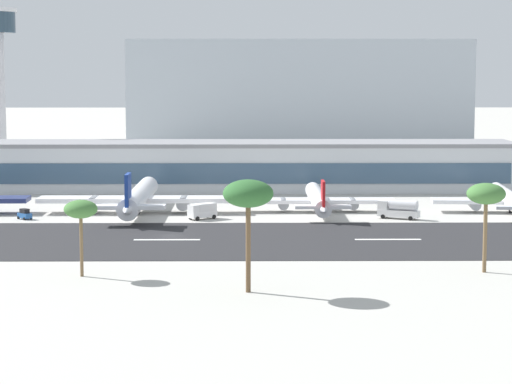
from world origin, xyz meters
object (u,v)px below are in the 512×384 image
(airliner_red_tail_gate_2, at_px, (318,200))
(airliner_blue_tail_gate_3, at_px, (511,200))
(distant_hotel_block, at_px, (299,95))
(palm_tree_3, at_px, (81,210))
(service_box_truck_0, at_px, (202,211))
(palm_tree_0, at_px, (248,195))
(service_fuel_truck_1, at_px, (399,209))
(airliner_navy_tail_gate_1, at_px, (138,198))
(service_baggage_tug_2, at_px, (25,214))
(terminal_building, at_px, (231,166))
(palm_tree_1, at_px, (486,195))

(airliner_red_tail_gate_2, distance_m, airliner_blue_tail_gate_3, 41.42)
(distant_hotel_block, bearing_deg, airliner_blue_tail_gate_3, -78.84)
(airliner_blue_tail_gate_3, xyz_separation_m, palm_tree_3, (-81.41, -69.00, 7.19))
(service_box_truck_0, relative_size, palm_tree_0, 0.40)
(service_fuel_truck_1, xyz_separation_m, palm_tree_3, (-55.96, -60.18, 7.89))
(service_fuel_truck_1, distance_m, palm_tree_0, 78.87)
(airliner_blue_tail_gate_3, distance_m, service_box_truck_0, 66.67)
(airliner_red_tail_gate_2, xyz_separation_m, airliner_blue_tail_gate_3, (41.39, -1.55, 0.04))
(airliner_navy_tail_gate_1, bearing_deg, service_baggage_tug_2, 110.65)
(terminal_building, bearing_deg, service_baggage_tug_2, -127.53)
(palm_tree_1, bearing_deg, distant_hotel_block, 93.57)
(service_box_truck_0, distance_m, palm_tree_0, 72.92)
(service_box_truck_0, height_order, palm_tree_0, palm_tree_0)
(airliner_navy_tail_gate_1, bearing_deg, service_fuel_truck_1, -98.79)
(airliner_navy_tail_gate_1, bearing_deg, airliner_red_tail_gate_2, -87.23)
(airliner_blue_tail_gate_3, bearing_deg, terminal_building, 57.41)
(service_box_truck_0, relative_size, service_baggage_tug_2, 1.83)
(palm_tree_1, bearing_deg, service_box_truck_0, 128.25)
(service_box_truck_0, distance_m, palm_tree_1, 73.77)
(airliner_navy_tail_gate_1, distance_m, service_box_truck_0, 16.66)
(service_fuel_truck_1, height_order, palm_tree_1, palm_tree_1)
(airliner_navy_tail_gate_1, relative_size, service_fuel_truck_1, 5.69)
(airliner_red_tail_gate_2, xyz_separation_m, palm_tree_1, (20.58, -67.91, 9.11))
(distant_hotel_block, bearing_deg, airliner_red_tail_gate_2, -91.52)
(airliner_red_tail_gate_2, bearing_deg, airliner_blue_tail_gate_3, -91.97)
(airliner_navy_tail_gate_1, xyz_separation_m, airliner_blue_tail_gate_3, (80.19, 0.28, -0.59))
(airliner_navy_tail_gate_1, bearing_deg, palm_tree_0, -163.56)
(airliner_red_tail_gate_2, height_order, service_box_truck_0, airliner_red_tail_gate_2)
(palm_tree_1, bearing_deg, service_fuel_truck_1, 94.61)
(distant_hotel_block, height_order, palm_tree_1, distant_hotel_block)
(airliner_blue_tail_gate_3, xyz_separation_m, palm_tree_0, (-56.68, -80.33, 10.77))
(terminal_building, distance_m, palm_tree_0, 126.41)
(distant_hotel_block, xyz_separation_m, palm_tree_3, (-44.90, -254.10, -11.38))
(airliner_navy_tail_gate_1, relative_size, service_baggage_tug_2, 14.68)
(service_box_truck_0, bearing_deg, distant_hotel_block, -136.43)
(airliner_blue_tail_gate_3, distance_m, service_baggage_tug_2, 103.11)
(service_baggage_tug_2, bearing_deg, palm_tree_0, -11.97)
(distant_hotel_block, height_order, service_fuel_truck_1, distant_hotel_block)
(service_box_truck_0, bearing_deg, airliner_blue_tail_gate_3, 149.96)
(terminal_building, height_order, airliner_red_tail_gate_2, terminal_building)
(airliner_blue_tail_gate_3, bearing_deg, airliner_red_tail_gate_2, 92.25)
(airliner_blue_tail_gate_3, height_order, palm_tree_3, palm_tree_3)
(palm_tree_3, bearing_deg, service_fuel_truck_1, 47.08)
(service_baggage_tug_2, bearing_deg, airliner_blue_tail_gate_3, 50.14)
(airliner_red_tail_gate_2, height_order, service_fuel_truck_1, airliner_red_tail_gate_2)
(palm_tree_0, distance_m, palm_tree_1, 38.53)
(distant_hotel_block, height_order, service_box_truck_0, distant_hotel_block)
(distant_hotel_block, distance_m, service_baggage_tug_2, 205.84)
(airliner_red_tail_gate_2, distance_m, service_baggage_tug_2, 62.22)
(airliner_red_tail_gate_2, distance_m, service_box_truck_0, 26.83)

